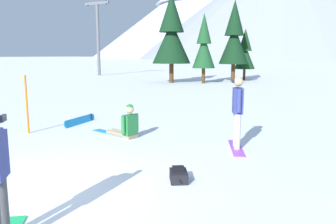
{
  "coord_description": "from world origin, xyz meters",
  "views": [
    {
      "loc": [
        4.72,
        -3.93,
        2.38
      ],
      "look_at": [
        0.7,
        3.35,
        1.0
      ],
      "focal_mm": 36.69,
      "sensor_mm": 36.0,
      "label": 1
    }
  ],
  "objects_px": {
    "snowboarder_background": "(126,126)",
    "loose_snowboard_near_left": "(80,120)",
    "pine_tree_twin": "(234,38)",
    "ski_lift_tower": "(98,33)",
    "snowboarder_midground": "(237,111)",
    "backpack_black": "(179,175)",
    "pine_tree_short": "(245,52)",
    "pine_tree_broad": "(171,34)",
    "pine_tree_leaning": "(204,45)",
    "trail_marker_pole": "(27,104)"
  },
  "relations": [
    {
      "from": "snowboarder_midground",
      "to": "backpack_black",
      "type": "xyz_separation_m",
      "value": [
        -0.23,
        -2.81,
        -0.87
      ]
    },
    {
      "from": "pine_tree_short",
      "to": "pine_tree_broad",
      "type": "relative_size",
      "value": 0.64
    },
    {
      "from": "snowboarder_background",
      "to": "ski_lift_tower",
      "type": "height_order",
      "value": "ski_lift_tower"
    },
    {
      "from": "snowboarder_background",
      "to": "ski_lift_tower",
      "type": "distance_m",
      "value": 32.22
    },
    {
      "from": "loose_snowboard_near_left",
      "to": "trail_marker_pole",
      "type": "xyz_separation_m",
      "value": [
        -0.38,
        -1.84,
        0.77
      ]
    },
    {
      "from": "snowboarder_background",
      "to": "pine_tree_leaning",
      "type": "bearing_deg",
      "value": 106.66
    },
    {
      "from": "snowboarder_background",
      "to": "trail_marker_pole",
      "type": "relative_size",
      "value": 1.0
    },
    {
      "from": "trail_marker_pole",
      "to": "pine_tree_twin",
      "type": "xyz_separation_m",
      "value": [
        -1.15,
        23.17,
        3.02
      ]
    },
    {
      "from": "backpack_black",
      "to": "pine_tree_twin",
      "type": "distance_m",
      "value": 25.86
    },
    {
      "from": "pine_tree_twin",
      "to": "pine_tree_short",
      "type": "height_order",
      "value": "pine_tree_twin"
    },
    {
      "from": "loose_snowboard_near_left",
      "to": "pine_tree_broad",
      "type": "distance_m",
      "value": 18.86
    },
    {
      "from": "backpack_black",
      "to": "pine_tree_broad",
      "type": "relative_size",
      "value": 0.07
    },
    {
      "from": "pine_tree_short",
      "to": "pine_tree_leaning",
      "type": "bearing_deg",
      "value": -110.85
    },
    {
      "from": "snowboarder_midground",
      "to": "backpack_black",
      "type": "relative_size",
      "value": 3.37
    },
    {
      "from": "pine_tree_twin",
      "to": "loose_snowboard_near_left",
      "type": "bearing_deg",
      "value": -85.9
    },
    {
      "from": "snowboarder_background",
      "to": "loose_snowboard_near_left",
      "type": "height_order",
      "value": "snowboarder_background"
    },
    {
      "from": "snowboarder_background",
      "to": "pine_tree_leaning",
      "type": "xyz_separation_m",
      "value": [
        -5.73,
        19.16,
        2.83
      ]
    },
    {
      "from": "trail_marker_pole",
      "to": "pine_tree_short",
      "type": "relative_size",
      "value": 0.37
    },
    {
      "from": "loose_snowboard_near_left",
      "to": "ski_lift_tower",
      "type": "distance_m",
      "value": 29.99
    },
    {
      "from": "snowboarder_midground",
      "to": "loose_snowboard_near_left",
      "type": "bearing_deg",
      "value": 175.7
    },
    {
      "from": "loose_snowboard_near_left",
      "to": "ski_lift_tower",
      "type": "relative_size",
      "value": 0.21
    },
    {
      "from": "backpack_black",
      "to": "pine_tree_short",
      "type": "bearing_deg",
      "value": 104.05
    },
    {
      "from": "loose_snowboard_near_left",
      "to": "pine_tree_twin",
      "type": "height_order",
      "value": "pine_tree_twin"
    },
    {
      "from": "backpack_black",
      "to": "pine_tree_broad",
      "type": "height_order",
      "value": "pine_tree_broad"
    },
    {
      "from": "loose_snowboard_near_left",
      "to": "trail_marker_pole",
      "type": "height_order",
      "value": "trail_marker_pole"
    },
    {
      "from": "snowboarder_background",
      "to": "backpack_black",
      "type": "distance_m",
      "value": 3.85
    },
    {
      "from": "snowboarder_midground",
      "to": "ski_lift_tower",
      "type": "bearing_deg",
      "value": 136.02
    },
    {
      "from": "ski_lift_tower",
      "to": "pine_tree_leaning",
      "type": "bearing_deg",
      "value": -17.03
    },
    {
      "from": "snowboarder_background",
      "to": "pine_tree_twin",
      "type": "bearing_deg",
      "value": 100.51
    },
    {
      "from": "snowboarder_midground",
      "to": "pine_tree_short",
      "type": "bearing_deg",
      "value": 106.14
    },
    {
      "from": "pine_tree_twin",
      "to": "pine_tree_leaning",
      "type": "bearing_deg",
      "value": -118.51
    },
    {
      "from": "pine_tree_broad",
      "to": "pine_tree_leaning",
      "type": "height_order",
      "value": "pine_tree_broad"
    },
    {
      "from": "pine_tree_twin",
      "to": "pine_tree_short",
      "type": "relative_size",
      "value": 1.48
    },
    {
      "from": "loose_snowboard_near_left",
      "to": "pine_tree_twin",
      "type": "bearing_deg",
      "value": 94.1
    },
    {
      "from": "pine_tree_short",
      "to": "pine_tree_broad",
      "type": "height_order",
      "value": "pine_tree_broad"
    },
    {
      "from": "snowboarder_background",
      "to": "pine_tree_broad",
      "type": "xyz_separation_m",
      "value": [
        -8.38,
        18.31,
        3.78
      ]
    },
    {
      "from": "backpack_black",
      "to": "snowboarder_background",
      "type": "bearing_deg",
      "value": 140.75
    },
    {
      "from": "backpack_black",
      "to": "pine_tree_broad",
      "type": "xyz_separation_m",
      "value": [
        -11.35,
        20.74,
        4.01
      ]
    },
    {
      "from": "backpack_black",
      "to": "pine_tree_short",
      "type": "distance_m",
      "value": 27.77
    },
    {
      "from": "snowboarder_background",
      "to": "pine_tree_twin",
      "type": "relative_size",
      "value": 0.25
    },
    {
      "from": "pine_tree_broad",
      "to": "ski_lift_tower",
      "type": "bearing_deg",
      "value": 156.43
    },
    {
      "from": "backpack_black",
      "to": "pine_tree_broad",
      "type": "distance_m",
      "value": 23.98
    },
    {
      "from": "snowboarder_background",
      "to": "pine_tree_short",
      "type": "bearing_deg",
      "value": 98.72
    },
    {
      "from": "loose_snowboard_near_left",
      "to": "pine_tree_broad",
      "type": "bearing_deg",
      "value": 108.35
    },
    {
      "from": "snowboarder_midground",
      "to": "ski_lift_tower",
      "type": "relative_size",
      "value": 0.22
    },
    {
      "from": "snowboarder_background",
      "to": "pine_tree_leaning",
      "type": "height_order",
      "value": "pine_tree_leaning"
    },
    {
      "from": "snowboarder_background",
      "to": "pine_tree_short",
      "type": "xyz_separation_m",
      "value": [
        -3.74,
        24.39,
        2.3
      ]
    },
    {
      "from": "snowboarder_background",
      "to": "pine_tree_twin",
      "type": "distance_m",
      "value": 22.81
    },
    {
      "from": "trail_marker_pole",
      "to": "ski_lift_tower",
      "type": "height_order",
      "value": "ski_lift_tower"
    },
    {
      "from": "trail_marker_pole",
      "to": "pine_tree_broad",
      "type": "distance_m",
      "value": 20.34
    }
  ]
}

